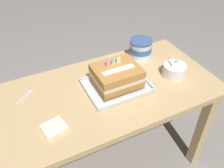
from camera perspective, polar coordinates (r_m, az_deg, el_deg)
ground_plane at (r=1.83m, az=-0.85°, el=-17.78°), size 8.00×8.00×0.00m
dining_table at (r=1.38m, az=-1.08°, el=-4.64°), size 1.22×0.62×0.69m
foil_tray at (r=1.32m, az=1.12°, el=-0.48°), size 0.34×0.26×0.02m
birthday_cake at (r=1.28m, az=1.16°, el=1.88°), size 0.24×0.20×0.14m
bowl_stack at (r=1.43m, az=14.43°, el=3.15°), size 0.14×0.14×0.12m
ice_cream_tub at (r=1.54m, az=6.73°, el=8.25°), size 0.14×0.14×0.12m
serving_spoon_near_tray at (r=1.35m, az=-19.12°, el=-2.11°), size 0.10×0.09×0.01m
napkin_pile at (r=1.14m, az=-13.45°, el=-9.90°), size 0.12×0.11×0.01m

